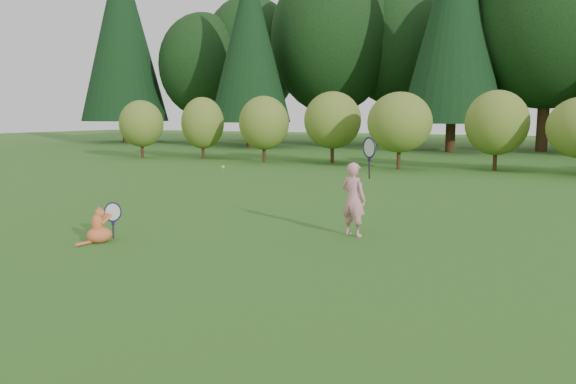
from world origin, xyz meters
The scene contains 6 objects.
ground centered at (0.00, 0.00, 0.00)m, with size 100.00×100.00×0.00m, color #2C5919.
shrub_row centered at (0.00, 13.00, 1.40)m, with size 28.00×3.00×2.80m, color olive, non-canonical shape.
woodland_backdrop centered at (0.00, 23.00, 7.50)m, with size 48.00×10.00×15.00m, color black, non-canonical shape.
child centered at (1.18, 1.20, 0.62)m, with size 0.68×0.43×1.78m.
cat centered at (-2.13, -0.97, 0.28)m, with size 0.55×0.79×0.74m.
tennis_ball centered at (-1.50, 1.49, 0.98)m, with size 0.06×0.06×0.06m.
Camera 1 is at (4.25, -7.15, 1.93)m, focal length 35.00 mm.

